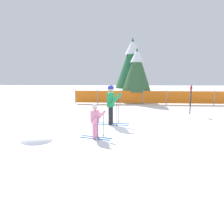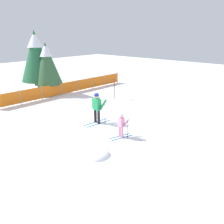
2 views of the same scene
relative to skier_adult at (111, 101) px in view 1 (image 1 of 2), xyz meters
name	(u,v)px [view 1 (image 1 of 2)]	position (x,y,z in m)	size (l,w,h in m)	color
ground_plane	(114,125)	(0.11, -0.12, -1.03)	(60.00, 60.00, 0.00)	white
skier_adult	(111,101)	(0.00, 0.00, 0.00)	(1.66, 0.78, 1.72)	#1966B2
skier_child	(95,118)	(-0.50, -2.09, -0.32)	(1.16, 0.65, 1.22)	#1966B2
safety_fence	(155,97)	(2.99, 6.21, -0.50)	(11.61, 0.70, 1.04)	gray
conifer_far	(132,62)	(1.50, 8.21, 2.03)	(2.66, 2.66, 4.95)	#4C3823
conifer_near	(137,69)	(1.75, 7.23, 1.49)	(2.19, 2.19, 4.07)	#4C3823
trail_marker	(191,97)	(4.26, 2.44, -0.06)	(0.20, 0.23, 1.58)	black
snow_mound	(37,141)	(-2.43, -2.47, -1.03)	(1.05, 0.89, 0.42)	white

